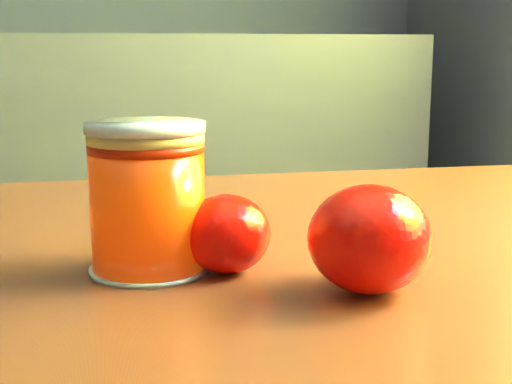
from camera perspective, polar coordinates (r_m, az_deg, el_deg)
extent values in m
cube|color=brown|center=(0.55, 2.19, -6.35)|extent=(0.97, 0.69, 0.04)
cylinder|color=#FF3C05|center=(0.48, -8.66, -1.24)|extent=(0.08, 0.08, 0.09)
cylinder|color=#E3BD5C|center=(0.48, -8.83, 4.34)|extent=(0.08, 0.08, 0.01)
cylinder|color=silver|center=(0.48, -8.85, 5.05)|extent=(0.08, 0.08, 0.00)
ellipsoid|color=#FF1305|center=(0.45, 9.03, -3.73)|extent=(0.08, 0.08, 0.07)
ellipsoid|color=#FF1305|center=(0.48, -2.41, -3.35)|extent=(0.07, 0.07, 0.05)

